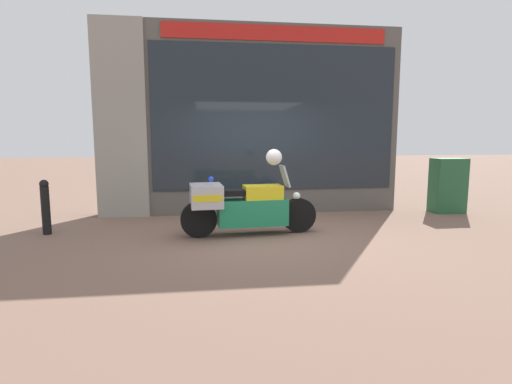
{
  "coord_description": "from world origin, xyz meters",
  "views": [
    {
      "loc": [
        -1.09,
        -6.95,
        1.69
      ],
      "look_at": [
        -0.12,
        0.38,
        0.69
      ],
      "focal_mm": 28.0,
      "sensor_mm": 36.0,
      "label": 1
    }
  ],
  "objects_px": {
    "paramedic_motorcycle": "(240,205)",
    "white_helmet": "(274,157)",
    "street_bollard": "(45,206)",
    "utility_cabinet": "(448,185)"
  },
  "relations": [
    {
      "from": "paramedic_motorcycle",
      "to": "white_helmet",
      "type": "xyz_separation_m",
      "value": [
        0.6,
        0.05,
        0.83
      ]
    },
    {
      "from": "paramedic_motorcycle",
      "to": "street_bollard",
      "type": "xyz_separation_m",
      "value": [
        -3.38,
        0.5,
        -0.03
      ]
    },
    {
      "from": "paramedic_motorcycle",
      "to": "street_bollard",
      "type": "relative_size",
      "value": 2.48
    },
    {
      "from": "white_helmet",
      "to": "utility_cabinet",
      "type": "bearing_deg",
      "value": 19.23
    },
    {
      "from": "paramedic_motorcycle",
      "to": "utility_cabinet",
      "type": "xyz_separation_m",
      "value": [
        4.88,
        1.54,
        0.09
      ]
    },
    {
      "from": "paramedic_motorcycle",
      "to": "utility_cabinet",
      "type": "height_order",
      "value": "utility_cabinet"
    },
    {
      "from": "paramedic_motorcycle",
      "to": "street_bollard",
      "type": "height_order",
      "value": "paramedic_motorcycle"
    },
    {
      "from": "paramedic_motorcycle",
      "to": "white_helmet",
      "type": "distance_m",
      "value": 1.02
    },
    {
      "from": "utility_cabinet",
      "to": "street_bollard",
      "type": "distance_m",
      "value": 8.33
    },
    {
      "from": "street_bollard",
      "to": "white_helmet",
      "type": "bearing_deg",
      "value": -6.56
    }
  ]
}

